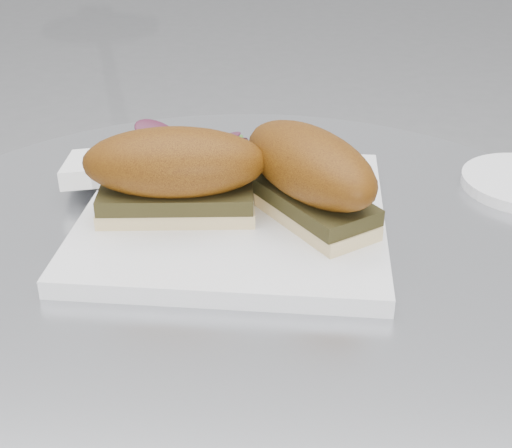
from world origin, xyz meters
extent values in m
cylinder|color=silver|center=(0.00, 0.00, 0.72)|extent=(0.70, 0.70, 0.02)
cube|color=white|center=(-0.01, 0.06, 0.74)|extent=(0.28, 0.28, 0.02)
cube|color=beige|center=(-0.06, 0.04, 0.75)|extent=(0.14, 0.07, 0.01)
cube|color=black|center=(-0.06, 0.04, 0.77)|extent=(0.14, 0.07, 0.01)
ellipsoid|color=#603609|center=(-0.06, 0.04, 0.80)|extent=(0.16, 0.08, 0.06)
cube|color=beige|center=(0.05, 0.05, 0.75)|extent=(0.12, 0.14, 0.01)
cube|color=black|center=(0.05, 0.05, 0.77)|extent=(0.13, 0.14, 0.01)
ellipsoid|color=#603609|center=(0.05, 0.05, 0.80)|extent=(0.15, 0.17, 0.06)
camera|label=1|loc=(0.04, -0.51, 1.04)|focal=50.00mm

